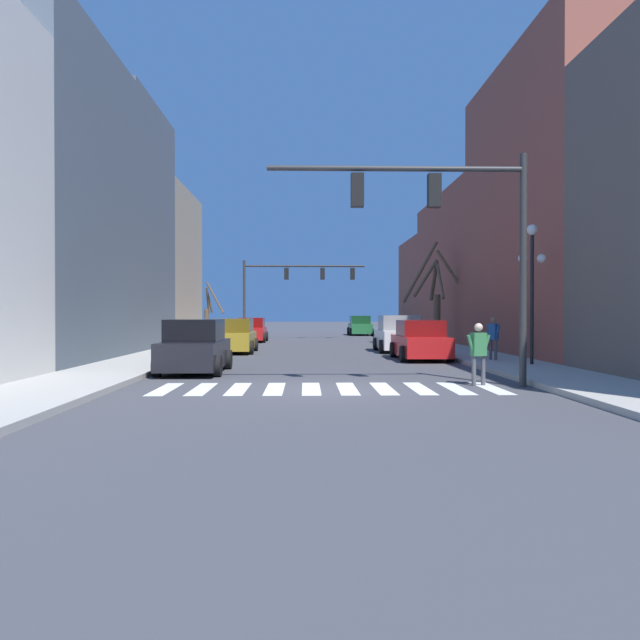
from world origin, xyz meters
name	(u,v)px	position (x,y,z in m)	size (l,w,h in m)	color
ground_plane	(330,390)	(0.00, 0.00, 0.00)	(240.00, 240.00, 0.00)	#424247
sidewalk_left	(58,388)	(-6.58, 0.00, 0.07)	(2.77, 90.00, 0.15)	#ADA89E
sidewalk_right	(596,386)	(6.58, 0.00, 0.07)	(2.77, 90.00, 0.15)	#ADA89E
building_row_left	(63,228)	(-10.96, 11.72, 5.51)	(6.00, 35.57, 12.23)	beige
building_row_right	(531,247)	(10.96, 16.48, 5.25)	(6.00, 47.61, 12.87)	#66564C
crosswalk_stripes	(329,389)	(0.00, 0.24, 0.00)	(8.55, 2.60, 0.01)	white
traffic_signal_near	(448,217)	(3.02, 0.51, 4.30)	(6.59, 0.28, 5.92)	#2D2D2D
traffic_signal_far	(292,280)	(-1.55, 29.35, 4.26)	(8.69, 0.28, 5.64)	#2D2D2D
street_lamp_right_corner	(532,266)	(7.06, 5.66, 3.47)	(0.95, 0.36, 4.72)	black
car_parked_left_near	(399,335)	(3.97, 15.00, 0.82)	(2.20, 4.17, 1.77)	white
car_driving_toward_lane	(360,326)	(4.08, 37.80, 0.77)	(1.98, 4.67, 1.66)	#236B38
car_parked_left_mid	(252,331)	(-4.08, 25.51, 0.74)	(1.97, 4.15, 1.58)	red
car_driving_away_lane	(233,337)	(-4.00, 14.36, 0.76)	(2.13, 4.23, 1.62)	#A38423
car_parked_right_far	(195,348)	(-4.07, 4.49, 0.78)	(2.00, 4.10, 1.68)	black
car_parked_left_far	(420,341)	(4.05, 9.87, 0.75)	(2.03, 4.43, 1.59)	red
pedestrian_waiting_at_curb	(479,349)	(3.89, 0.84, 0.96)	(0.69, 0.31, 1.62)	#4C4C51
pedestrian_on_right_sidewalk	(493,335)	(6.36, 7.69, 1.08)	(0.37, 0.64, 1.58)	#4C4C51
street_tree_left_far	(435,297)	(6.77, 19.93, 2.78)	(3.65, 3.04, 5.82)	brown
street_tree_left_near	(208,317)	(-6.33, 21.74, 1.67)	(1.26, 1.57, 3.58)	brown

